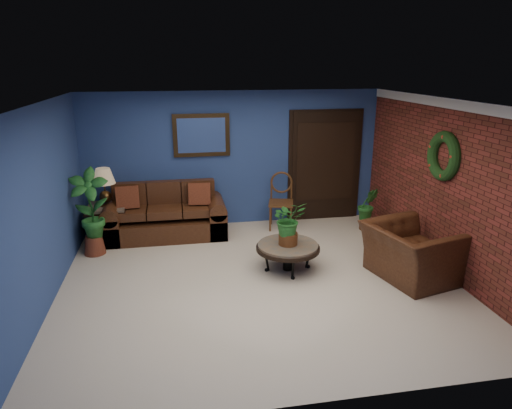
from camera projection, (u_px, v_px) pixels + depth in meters
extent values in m
plane|color=beige|center=(259.00, 281.00, 6.51)|extent=(5.50, 5.50, 0.00)
cube|color=navy|center=(235.00, 159.00, 8.48)|extent=(5.50, 0.04, 2.50)
cube|color=navy|center=(42.00, 208.00, 5.68)|extent=(0.04, 5.00, 2.50)
cube|color=maroon|center=(445.00, 187.00, 6.60)|extent=(0.04, 5.00, 2.50)
cube|color=silver|center=(259.00, 102.00, 5.76)|extent=(5.50, 5.00, 0.02)
cube|color=white|center=(454.00, 104.00, 6.24)|extent=(0.03, 5.00, 0.14)
cube|color=#432C15|center=(201.00, 135.00, 8.21)|extent=(1.02, 0.06, 0.77)
cube|color=black|center=(325.00, 166.00, 8.81)|extent=(1.44, 0.06, 2.18)
torus|color=black|center=(444.00, 156.00, 6.50)|extent=(0.16, 0.72, 0.72)
cube|color=#462714|center=(166.00, 227.00, 8.12)|extent=(2.12, 0.91, 0.35)
cube|color=#462714|center=(165.00, 205.00, 8.33)|extent=(1.81, 0.25, 0.87)
cube|color=#462714|center=(129.00, 213.00, 7.87)|extent=(0.58, 0.63, 0.13)
cube|color=#462714|center=(165.00, 211.00, 7.97)|extent=(0.58, 0.63, 0.13)
cube|color=#462714|center=(199.00, 209.00, 8.07)|extent=(0.58, 0.63, 0.13)
cube|color=#462714|center=(113.00, 227.00, 7.95)|extent=(0.31, 0.91, 0.48)
cube|color=#462714|center=(217.00, 220.00, 8.25)|extent=(0.31, 0.91, 0.48)
cube|color=brown|center=(127.00, 198.00, 7.82)|extent=(0.38, 0.12, 0.38)
cube|color=brown|center=(200.00, 194.00, 8.03)|extent=(0.38, 0.12, 0.38)
cylinder|color=#4F4B45|center=(288.00, 246.00, 6.75)|extent=(0.89, 0.89, 0.05)
cylinder|color=black|center=(288.00, 248.00, 6.76)|extent=(0.95, 0.95, 0.05)
cylinder|color=black|center=(288.00, 258.00, 6.81)|extent=(0.14, 0.14, 0.36)
cube|color=#4F4B45|center=(107.00, 207.00, 7.87)|extent=(0.64, 0.64, 0.05)
cube|color=black|center=(107.00, 209.00, 7.89)|extent=(0.67, 0.67, 0.04)
cube|color=black|center=(109.00, 232.00, 8.02)|extent=(0.57, 0.57, 0.03)
cylinder|color=black|center=(90.00, 229.00, 7.67)|extent=(0.03, 0.03, 0.59)
cylinder|color=black|center=(123.00, 227.00, 7.76)|extent=(0.03, 0.03, 0.59)
cylinder|color=black|center=(95.00, 219.00, 8.17)|extent=(0.03, 0.03, 0.59)
cylinder|color=black|center=(125.00, 217.00, 8.26)|extent=(0.03, 0.03, 0.59)
cylinder|color=#432C15|center=(106.00, 204.00, 7.86)|extent=(0.23, 0.23, 0.05)
sphere|color=#432C15|center=(106.00, 198.00, 7.82)|extent=(0.21, 0.21, 0.21)
cylinder|color=#432C15|center=(105.00, 188.00, 7.77)|extent=(0.02, 0.02, 0.27)
cone|color=#957C5B|center=(104.00, 177.00, 7.72)|extent=(0.38, 0.38, 0.27)
cube|color=#562F18|center=(281.00, 203.00, 8.43)|extent=(0.54, 0.54, 0.04)
torus|color=#562F18|center=(282.00, 182.00, 8.51)|extent=(0.41, 0.14, 0.42)
cylinder|color=#562F18|center=(270.00, 219.00, 8.34)|extent=(0.04, 0.04, 0.47)
cylinder|color=#562F18|center=(291.00, 220.00, 8.31)|extent=(0.04, 0.04, 0.47)
cylinder|color=#562F18|center=(271.00, 213.00, 8.69)|extent=(0.04, 0.04, 0.47)
cylinder|color=#562F18|center=(291.00, 213.00, 8.67)|extent=(0.04, 0.04, 0.47)
imported|color=#462714|center=(411.00, 253.00, 6.49)|extent=(1.31, 1.42, 0.78)
cylinder|color=#5C3117|center=(288.00, 239.00, 6.72)|extent=(0.28, 0.28, 0.18)
imported|color=#184F1C|center=(289.00, 219.00, 6.62)|extent=(0.55, 0.50, 0.54)
cylinder|color=#5C3117|center=(366.00, 224.00, 8.47)|extent=(0.26, 0.26, 0.20)
imported|color=#184F1C|center=(368.00, 205.00, 8.36)|extent=(0.40, 0.34, 0.65)
cylinder|color=brown|center=(95.00, 245.00, 7.39)|extent=(0.34, 0.34, 0.30)
imported|color=#184F1C|center=(90.00, 205.00, 7.18)|extent=(0.65, 0.47, 1.16)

